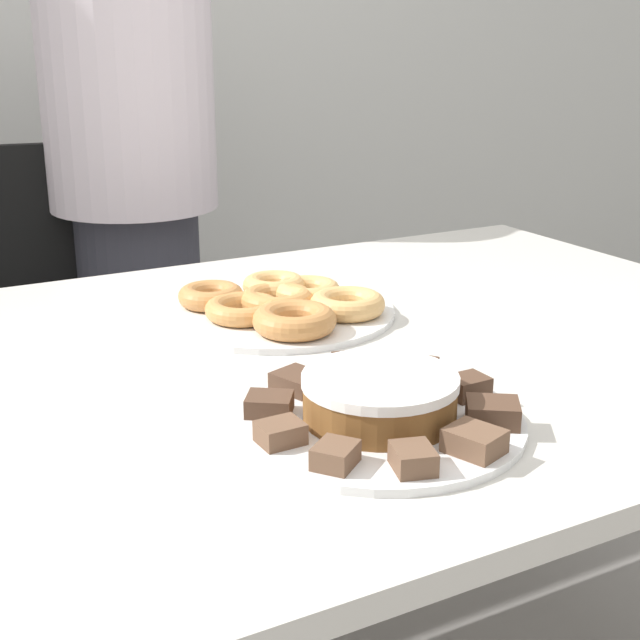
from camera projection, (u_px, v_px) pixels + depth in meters
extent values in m
cube|color=silver|center=(265.00, 367.00, 1.24)|extent=(1.72, 1.07, 0.03)
cylinder|color=silver|center=(489.00, 388.00, 2.11)|extent=(0.06, 0.06, 0.69)
cylinder|color=#383842|center=(145.00, 358.00, 2.21)|extent=(0.29, 0.29, 0.76)
cylinder|color=silver|center=(127.00, 75.00, 2.00)|extent=(0.39, 0.39, 0.60)
cylinder|color=black|center=(25.00, 553.00, 2.05)|extent=(0.44, 0.44, 0.01)
cylinder|color=#262626|center=(14.00, 465.00, 1.98)|extent=(0.06, 0.06, 0.44)
cube|color=black|center=(3.00, 365.00, 1.91)|extent=(0.50, 0.50, 0.04)
cylinder|color=white|center=(379.00, 422.00, 1.02)|extent=(0.33, 0.33, 0.01)
cylinder|color=white|center=(277.00, 312.00, 1.42)|extent=(0.37, 0.37, 0.01)
cylinder|color=brown|center=(380.00, 402.00, 1.01)|extent=(0.18, 0.18, 0.04)
cylinder|color=white|center=(380.00, 380.00, 1.00)|extent=(0.18, 0.18, 0.01)
cube|color=brown|center=(474.00, 441.00, 0.93)|extent=(0.06, 0.07, 0.03)
cube|color=#513828|center=(493.00, 413.00, 1.00)|extent=(0.08, 0.07, 0.03)
cube|color=#513828|center=(468.00, 387.00, 1.07)|extent=(0.05, 0.04, 0.03)
cube|color=#513828|center=(415.00, 371.00, 1.12)|extent=(0.07, 0.07, 0.03)
cube|color=#513828|center=(353.00, 367.00, 1.13)|extent=(0.06, 0.06, 0.03)
cube|color=#513828|center=(299.00, 381.00, 1.10)|extent=(0.07, 0.07, 0.02)
cube|color=#513828|center=(269.00, 404.00, 1.03)|extent=(0.07, 0.07, 0.02)
cube|color=brown|center=(280.00, 433.00, 0.95)|extent=(0.05, 0.04, 0.02)
cube|color=brown|center=(335.00, 455.00, 0.90)|extent=(0.06, 0.06, 0.02)
cube|color=brown|center=(413.00, 459.00, 0.90)|extent=(0.05, 0.06, 0.02)
torus|color=#D18E4C|center=(277.00, 299.00, 1.41)|extent=(0.12, 0.12, 0.03)
torus|color=#C68447|center=(211.00, 296.00, 1.43)|extent=(0.11, 0.11, 0.03)
torus|color=#D18E4C|center=(243.00, 309.00, 1.36)|extent=(0.12, 0.12, 0.03)
torus|color=#C68447|center=(295.00, 320.00, 1.30)|extent=(0.12, 0.12, 0.04)
torus|color=#E5AD66|center=(347.00, 304.00, 1.38)|extent=(0.12, 0.12, 0.03)
torus|color=#E5AD66|center=(307.00, 291.00, 1.45)|extent=(0.11, 0.11, 0.03)
torus|color=#E5AD66|center=(274.00, 286.00, 1.48)|extent=(0.11, 0.11, 0.03)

